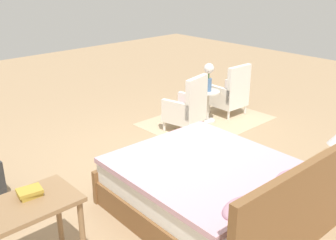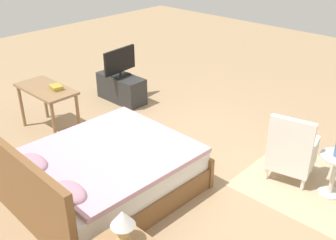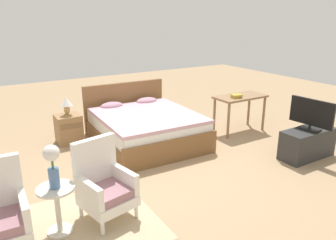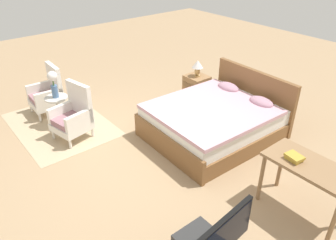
{
  "view_description": "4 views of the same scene",
  "coord_description": "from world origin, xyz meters",
  "px_view_note": "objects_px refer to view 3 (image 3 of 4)",
  "views": [
    {
      "loc": [
        3.0,
        3.37,
        2.52
      ],
      "look_at": [
        0.1,
        0.24,
        0.84
      ],
      "focal_mm": 42.0,
      "sensor_mm": 36.0,
      "label": 1
    },
    {
      "loc": [
        -3.01,
        3.39,
        3.01
      ],
      "look_at": [
        0.17,
        -0.03,
        0.63
      ],
      "focal_mm": 42.0,
      "sensor_mm": 36.0,
      "label": 2
    },
    {
      "loc": [
        -2.38,
        -4.03,
        2.27
      ],
      "look_at": [
        0.14,
        0.12,
        0.7
      ],
      "focal_mm": 35.0,
      "sensor_mm": 36.0,
      "label": 3
    },
    {
      "loc": [
        3.4,
        -2.54,
        3.05
      ],
      "look_at": [
        0.09,
        0.15,
        0.59
      ],
      "focal_mm": 35.0,
      "sensor_mm": 36.0,
      "label": 4
    }
  ],
  "objects_px": {
    "flower_vase": "(52,162)",
    "tv_stand": "(307,143)",
    "tv_flatscreen": "(311,114)",
    "vanity_desk": "(240,101)",
    "book_stack": "(236,96)",
    "side_table": "(57,204)",
    "table_lamp": "(66,104)",
    "bed": "(144,127)",
    "armchair_by_window_right": "(104,186)",
    "nightstand": "(69,129)"
  },
  "relations": [
    {
      "from": "flower_vase",
      "to": "tv_flatscreen",
      "type": "relative_size",
      "value": 0.65
    },
    {
      "from": "bed",
      "to": "table_lamp",
      "type": "height_order",
      "value": "bed"
    },
    {
      "from": "armchair_by_window_right",
      "to": "vanity_desk",
      "type": "height_order",
      "value": "armchair_by_window_right"
    },
    {
      "from": "armchair_by_window_right",
      "to": "table_lamp",
      "type": "bearing_deg",
      "value": 83.92
    },
    {
      "from": "book_stack",
      "to": "flower_vase",
      "type": "bearing_deg",
      "value": -160.06
    },
    {
      "from": "book_stack",
      "to": "vanity_desk",
      "type": "bearing_deg",
      "value": 22.43
    },
    {
      "from": "table_lamp",
      "to": "book_stack",
      "type": "distance_m",
      "value": 3.18
    },
    {
      "from": "flower_vase",
      "to": "tv_stand",
      "type": "xyz_separation_m",
      "value": [
        4.0,
        -0.11,
        -0.6
      ]
    },
    {
      "from": "armchair_by_window_right",
      "to": "side_table",
      "type": "bearing_deg",
      "value": -175.34
    },
    {
      "from": "tv_stand",
      "to": "table_lamp",
      "type": "bearing_deg",
      "value": 139.57
    },
    {
      "from": "side_table",
      "to": "tv_stand",
      "type": "bearing_deg",
      "value": -1.6
    },
    {
      "from": "armchair_by_window_right",
      "to": "flower_vase",
      "type": "distance_m",
      "value": 0.71
    },
    {
      "from": "tv_stand",
      "to": "vanity_desk",
      "type": "xyz_separation_m",
      "value": [
        -0.07,
        1.55,
        0.39
      ]
    },
    {
      "from": "bed",
      "to": "armchair_by_window_right",
      "type": "distance_m",
      "value": 2.37
    },
    {
      "from": "side_table",
      "to": "table_lamp",
      "type": "xyz_separation_m",
      "value": [
        0.82,
        2.6,
        0.4
      ]
    },
    {
      "from": "tv_flatscreen",
      "to": "vanity_desk",
      "type": "height_order",
      "value": "tv_flatscreen"
    },
    {
      "from": "bed",
      "to": "tv_stand",
      "type": "height_order",
      "value": "bed"
    },
    {
      "from": "nightstand",
      "to": "tv_flatscreen",
      "type": "distance_m",
      "value": 4.21
    },
    {
      "from": "nightstand",
      "to": "tv_stand",
      "type": "relative_size",
      "value": 0.55
    },
    {
      "from": "table_lamp",
      "to": "tv_stand",
      "type": "relative_size",
      "value": 0.34
    },
    {
      "from": "table_lamp",
      "to": "vanity_desk",
      "type": "relative_size",
      "value": 0.32
    },
    {
      "from": "armchair_by_window_right",
      "to": "nightstand",
      "type": "distance_m",
      "value": 2.57
    },
    {
      "from": "armchair_by_window_right",
      "to": "side_table",
      "type": "xyz_separation_m",
      "value": [
        -0.55,
        -0.04,
        -0.04
      ]
    },
    {
      "from": "bed",
      "to": "tv_flatscreen",
      "type": "xyz_separation_m",
      "value": [
        1.98,
        -2.01,
        0.45
      ]
    },
    {
      "from": "side_table",
      "to": "tv_stand",
      "type": "relative_size",
      "value": 0.57
    },
    {
      "from": "table_lamp",
      "to": "tv_flatscreen",
      "type": "relative_size",
      "value": 0.45
    },
    {
      "from": "armchair_by_window_right",
      "to": "flower_vase",
      "type": "relative_size",
      "value": 1.93
    },
    {
      "from": "vanity_desk",
      "to": "tv_stand",
      "type": "bearing_deg",
      "value": -87.28
    },
    {
      "from": "bed",
      "to": "side_table",
      "type": "relative_size",
      "value": 3.81
    },
    {
      "from": "tv_flatscreen",
      "to": "book_stack",
      "type": "bearing_deg",
      "value": 99.85
    },
    {
      "from": "armchair_by_window_right",
      "to": "tv_stand",
      "type": "relative_size",
      "value": 0.96
    },
    {
      "from": "vanity_desk",
      "to": "book_stack",
      "type": "xyz_separation_m",
      "value": [
        -0.18,
        -0.07,
        0.14
      ]
    },
    {
      "from": "flower_vase",
      "to": "table_lamp",
      "type": "distance_m",
      "value": 2.73
    },
    {
      "from": "armchair_by_window_right",
      "to": "tv_flatscreen",
      "type": "bearing_deg",
      "value": -2.59
    },
    {
      "from": "table_lamp",
      "to": "tv_flatscreen",
      "type": "bearing_deg",
      "value": -40.41
    },
    {
      "from": "book_stack",
      "to": "armchair_by_window_right",
      "type": "bearing_deg",
      "value": -157.68
    },
    {
      "from": "book_stack",
      "to": "bed",
      "type": "bearing_deg",
      "value": 162.71
    },
    {
      "from": "flower_vase",
      "to": "vanity_desk",
      "type": "bearing_deg",
      "value": 20.05
    },
    {
      "from": "tv_stand",
      "to": "tv_flatscreen",
      "type": "relative_size",
      "value": 1.3
    },
    {
      "from": "armchair_by_window_right",
      "to": "flower_vase",
      "type": "bearing_deg",
      "value": -175.34
    },
    {
      "from": "armchair_by_window_right",
      "to": "vanity_desk",
      "type": "relative_size",
      "value": 0.88
    },
    {
      "from": "flower_vase",
      "to": "vanity_desk",
      "type": "relative_size",
      "value": 0.46
    },
    {
      "from": "vanity_desk",
      "to": "table_lamp",
      "type": "bearing_deg",
      "value": 159.43
    },
    {
      "from": "armchair_by_window_right",
      "to": "nightstand",
      "type": "bearing_deg",
      "value": 83.92
    },
    {
      "from": "side_table",
      "to": "table_lamp",
      "type": "relative_size",
      "value": 1.66
    },
    {
      "from": "nightstand",
      "to": "vanity_desk",
      "type": "relative_size",
      "value": 0.51
    },
    {
      "from": "nightstand",
      "to": "tv_flatscreen",
      "type": "bearing_deg",
      "value": -40.4
    },
    {
      "from": "nightstand",
      "to": "tv_stand",
      "type": "height_order",
      "value": "nightstand"
    },
    {
      "from": "table_lamp",
      "to": "vanity_desk",
      "type": "distance_m",
      "value": 3.32
    },
    {
      "from": "flower_vase",
      "to": "book_stack",
      "type": "relative_size",
      "value": 2.21
    }
  ]
}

